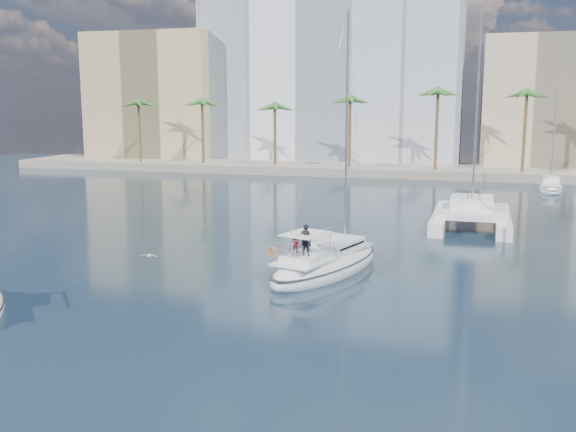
% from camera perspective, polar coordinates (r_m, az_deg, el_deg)
% --- Properties ---
extents(ground, '(160.00, 160.00, 0.00)m').
position_cam_1_polar(ground, '(37.28, -0.98, -5.93)').
color(ground, black).
rests_on(ground, ground).
extents(quay, '(120.00, 14.00, 1.20)m').
position_cam_1_polar(quay, '(96.39, 9.49, 4.08)').
color(quay, gray).
rests_on(quay, ground).
extents(building_modern, '(42.00, 16.00, 28.00)m').
position_cam_1_polar(building_modern, '(109.71, 4.02, 11.89)').
color(building_modern, white).
rests_on(building_modern, ground).
extents(building_tan_left, '(22.00, 14.00, 22.00)m').
position_cam_1_polar(building_tan_left, '(115.84, -11.34, 10.14)').
color(building_tan_left, tan).
rests_on(building_tan_left, ground).
extents(building_beige, '(20.00, 14.00, 20.00)m').
position_cam_1_polar(building_beige, '(105.01, 22.37, 9.09)').
color(building_beige, beige).
rests_on(building_beige, ground).
extents(palm_left, '(3.60, 3.60, 12.30)m').
position_cam_1_polar(palm_left, '(101.53, -10.35, 9.82)').
color(palm_left, brown).
rests_on(palm_left, ground).
extents(palm_centre, '(3.60, 3.60, 12.30)m').
position_cam_1_polar(palm_centre, '(91.93, 9.38, 9.85)').
color(palm_centre, brown).
rests_on(palm_centre, ground).
extents(main_sloop, '(6.81, 11.76, 16.64)m').
position_cam_1_polar(main_sloop, '(39.45, 3.42, -4.27)').
color(main_sloop, silver).
rests_on(main_sloop, ground).
extents(catamaran, '(6.52, 12.64, 18.19)m').
position_cam_1_polar(catamaran, '(56.29, 15.99, 0.31)').
color(catamaran, silver).
rests_on(catamaran, ground).
extents(seagull, '(1.05, 0.45, 0.19)m').
position_cam_1_polar(seagull, '(40.18, -12.23, -3.46)').
color(seagull, silver).
rests_on(seagull, ground).
extents(moored_yacht_a, '(3.37, 9.52, 11.90)m').
position_cam_1_polar(moored_yacht_a, '(82.56, 22.31, 2.09)').
color(moored_yacht_a, silver).
rests_on(moored_yacht_a, ground).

